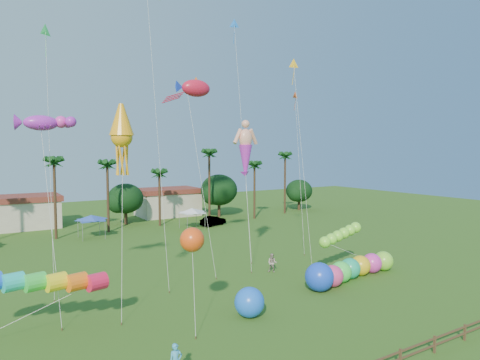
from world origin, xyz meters
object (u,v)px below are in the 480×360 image
caterpillar_inflatable (348,270)px  car_b (213,221)px  blue_ball (249,302)px  spectator_b (272,263)px

caterpillar_inflatable → car_b: bearing=75.6°
blue_ball → spectator_b: bearing=45.5°
car_b → spectator_b: (-7.25, -25.01, 0.16)m
caterpillar_inflatable → blue_ball: bearing=-177.9°
spectator_b → caterpillar_inflatable: caterpillar_inflatable is taller
spectator_b → caterpillar_inflatable: size_ratio=0.15×
spectator_b → caterpillar_inflatable: bearing=-2.3°
car_b → spectator_b: 26.04m
blue_ball → caterpillar_inflatable: bearing=10.7°
spectator_b → car_b: bearing=125.3°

